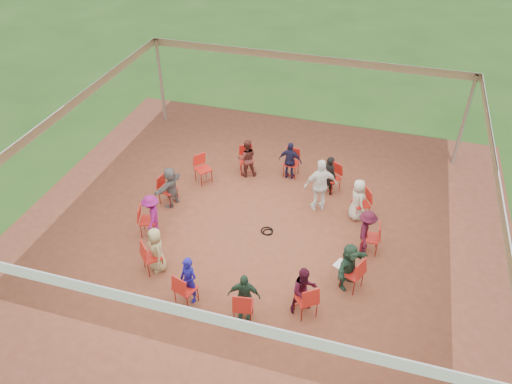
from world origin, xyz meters
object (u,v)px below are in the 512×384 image
(person_seated_6, at_px, (171,186))
(person_seated_9, at_px, (189,280))
(chair_7, at_px, (168,190))
(standing_person, at_px, (321,185))
(chair_0, at_px, (352,273))
(chair_2, at_px, (361,204))
(person_seated_11, at_px, (304,290))
(person_seated_8, at_px, (156,250))
(chair_11, at_px, (243,306))
(chair_8, at_px, (148,221))
(chair_3, at_px, (332,178))
(person_seated_2, at_px, (357,200))
(person_seated_5, at_px, (247,158))
(person_seated_10, at_px, (244,296))
(person_seated_3, at_px, (329,175))
(laptop, at_px, (343,263))
(person_seated_4, at_px, (290,161))
(chair_5, at_px, (246,161))
(chair_10, at_px, (186,289))
(chair_9, at_px, (152,256))
(person_seated_7, at_px, (152,216))
(chair_1, at_px, (370,238))
(person_seated_0, at_px, (349,266))
(person_seated_1, at_px, (366,232))
(cable_coil, at_px, (267,231))
(chair_4, at_px, (291,163))
(chair_12, at_px, (306,300))
(chair_6, at_px, (203,170))

(person_seated_6, bearing_deg, person_seated_9, 41.54)
(chair_7, height_order, standing_person, standing_person)
(chair_0, distance_m, chair_2, 2.67)
(person_seated_11, bearing_deg, person_seated_8, 138.46)
(chair_11, bearing_deg, chair_8, 138.46)
(chair_3, height_order, person_seated_2, person_seated_2)
(person_seated_5, bearing_deg, person_seated_10, 83.08)
(person_seated_3, height_order, person_seated_9, same)
(person_seated_3, height_order, laptop, person_seated_3)
(person_seated_4, bearing_deg, person_seated_5, 13.85)
(chair_5, distance_m, chair_10, 5.37)
(chair_9, relative_size, laptop, 2.18)
(chair_11, distance_m, person_seated_6, 4.63)
(person_seated_7, relative_size, laptop, 2.96)
(chair_1, height_order, person_seated_6, person_seated_6)
(chair_3, relative_size, person_seated_0, 0.74)
(chair_3, relative_size, person_seated_3, 0.74)
(chair_10, relative_size, person_seated_1, 0.74)
(chair_5, height_order, person_seated_8, person_seated_8)
(chair_2, relative_size, chair_9, 1.00)
(person_seated_2, bearing_deg, person_seated_1, 166.15)
(person_seated_8, xyz_separation_m, standing_person, (3.29, 3.42, 0.19))
(person_seated_8, distance_m, person_seated_9, 1.32)
(chair_7, height_order, chair_10, same)
(chair_11, relative_size, person_seated_0, 0.74)
(person_seated_5, bearing_deg, cable_coil, 95.08)
(standing_person, bearing_deg, cable_coil, 24.66)
(person_seated_10, bearing_deg, chair_7, 125.46)
(chair_5, bearing_deg, chair_4, 166.15)
(chair_7, xyz_separation_m, person_seated_7, (0.18, -1.34, 0.17))
(chair_2, xyz_separation_m, person_seated_9, (-3.31, -4.08, 0.17))
(person_seated_10, bearing_deg, person_seated_6, 124.62)
(chair_2, relative_size, person_seated_8, 0.74)
(chair_2, xyz_separation_m, person_seated_1, (0.28, -1.32, 0.17))
(person_seated_11, height_order, laptop, person_seated_11)
(chair_1, bearing_deg, chair_11, 138.46)
(person_seated_3, distance_m, person_seated_8, 5.46)
(person_seated_2, distance_m, person_seated_8, 5.46)
(chair_12, relative_size, standing_person, 0.56)
(chair_1, bearing_deg, chair_8, 96.92)
(chair_7, height_order, chair_12, same)
(chair_9, relative_size, person_seated_4, 0.74)
(chair_9, distance_m, person_seated_8, 0.21)
(chair_6, bearing_deg, person_seated_9, 56.23)
(person_seated_7, bearing_deg, chair_9, 8.89)
(standing_person, bearing_deg, person_seated_11, 68.99)
(chair_3, xyz_separation_m, person_seated_3, (-0.06, -0.10, 0.17))
(person_seated_2, bearing_deg, cable_coil, 90.17)
(chair_4, xyz_separation_m, person_seated_9, (-1.04, -5.48, 0.17))
(person_seated_2, relative_size, person_seated_9, 1.00)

